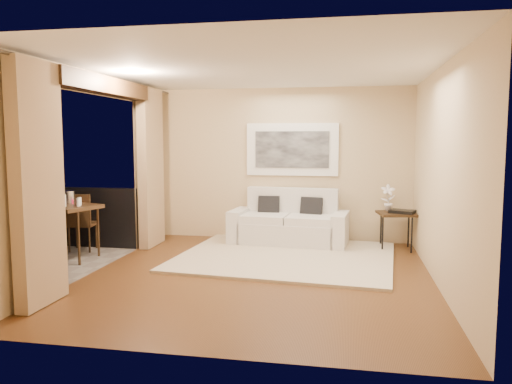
% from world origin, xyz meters
% --- Properties ---
extents(floor, '(5.00, 5.00, 0.00)m').
position_xyz_m(floor, '(0.00, 0.00, 0.00)').
color(floor, brown).
rests_on(floor, ground).
extents(room_shell, '(5.00, 6.40, 5.00)m').
position_xyz_m(room_shell, '(-2.13, 0.00, 2.52)').
color(room_shell, white).
rests_on(room_shell, ground).
extents(balcony, '(1.81, 2.60, 1.17)m').
position_xyz_m(balcony, '(-3.31, 0.00, 0.18)').
color(balcony, '#605B56').
rests_on(balcony, ground).
extents(curtains, '(0.16, 4.80, 2.64)m').
position_xyz_m(curtains, '(-2.11, 0.00, 1.34)').
color(curtains, tan).
rests_on(curtains, ground).
extents(artwork, '(1.62, 0.07, 0.92)m').
position_xyz_m(artwork, '(0.16, 2.46, 1.62)').
color(artwork, white).
rests_on(artwork, room_shell).
extents(rug, '(3.40, 3.03, 0.04)m').
position_xyz_m(rug, '(0.23, 1.10, 0.02)').
color(rug, beige).
rests_on(rug, floor).
extents(sofa, '(2.04, 1.01, 0.95)m').
position_xyz_m(sofa, '(0.17, 2.09, 0.34)').
color(sofa, silver).
rests_on(sofa, floor).
extents(side_table, '(0.65, 0.65, 0.61)m').
position_xyz_m(side_table, '(1.93, 2.00, 0.56)').
color(side_table, '#322010').
rests_on(side_table, floor).
extents(tray, '(0.46, 0.40, 0.05)m').
position_xyz_m(tray, '(2.02, 1.95, 0.64)').
color(tray, black).
rests_on(tray, side_table).
extents(orchid, '(0.24, 0.17, 0.45)m').
position_xyz_m(orchid, '(1.80, 2.14, 0.84)').
color(orchid, white).
rests_on(orchid, side_table).
extents(bistro_table, '(0.88, 0.88, 0.82)m').
position_xyz_m(bistro_table, '(-2.91, 0.38, 0.74)').
color(bistro_table, '#322010').
rests_on(bistro_table, balcony).
extents(balcony_chair_far, '(0.46, 0.47, 0.94)m').
position_xyz_m(balcony_chair_far, '(-3.06, 0.91, 0.54)').
color(balcony_chair_far, '#322010').
rests_on(balcony_chair_far, balcony).
extents(ice_bucket, '(0.18, 0.18, 0.20)m').
position_xyz_m(ice_bucket, '(-3.02, 0.52, 0.92)').
color(ice_bucket, white).
rests_on(ice_bucket, bistro_table).
extents(candle, '(0.06, 0.06, 0.07)m').
position_xyz_m(candle, '(-2.84, 0.51, 0.86)').
color(candle, red).
rests_on(candle, bistro_table).
extents(vase, '(0.04, 0.04, 0.18)m').
position_xyz_m(vase, '(-2.91, 0.24, 0.91)').
color(vase, white).
rests_on(vase, bistro_table).
extents(glass_a, '(0.06, 0.06, 0.12)m').
position_xyz_m(glass_a, '(-2.74, 0.32, 0.88)').
color(glass_a, white).
rests_on(glass_a, bistro_table).
extents(glass_b, '(0.06, 0.06, 0.12)m').
position_xyz_m(glass_b, '(-2.79, 0.43, 0.88)').
color(glass_b, white).
rests_on(glass_b, bistro_table).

